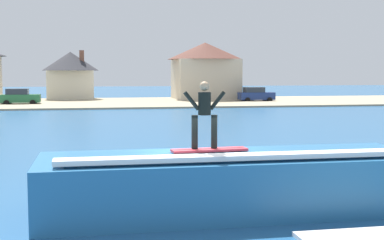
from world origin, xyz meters
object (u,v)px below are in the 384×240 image
object	(u,v)px
car_near_shore	(20,97)
house_gabled_white	(205,69)
car_far_shore	(256,95)
house_small_cottage	(71,72)
surfer	(204,111)
surfboard	(209,150)
wave_crest	(233,182)

from	to	relation	value
car_near_shore	house_gabled_white	bearing A→B (deg)	16.59
car_near_shore	house_gabled_white	world-z (taller)	house_gabled_white
car_far_shore	house_small_cottage	size ratio (longest dim) A/B	0.59
car_far_shore	house_gabled_white	world-z (taller)	house_gabled_white
surfer	car_near_shore	xyz separation A→B (m)	(-10.56, 48.95, -1.73)
surfboard	surfer	world-z (taller)	surfer
wave_crest	surfer	distance (m)	2.08
wave_crest	car_near_shore	world-z (taller)	car_near_shore
surfer	car_far_shore	world-z (taller)	surfer
surfer	car_far_shore	distance (m)	52.94
surfboard	car_near_shore	size ratio (longest dim) A/B	0.46
wave_crest	car_far_shore	distance (m)	52.37
surfboard	house_small_cottage	bearing A→B (deg)	95.25
surfer	wave_crest	bearing A→B (deg)	20.04
surfer	house_small_cottage	xyz separation A→B (m)	(-5.29, 58.84, 1.04)
surfer	house_gabled_white	distance (m)	57.04
house_small_cottage	house_gabled_white	bearing A→B (deg)	-10.18
car_near_shore	house_gabled_white	distance (m)	23.90
house_small_cottage	surfer	bearing A→B (deg)	-84.86
surfer	house_gabled_white	size ratio (longest dim) A/B	0.17
surfboard	car_near_shore	bearing A→B (deg)	102.31
surfboard	surfer	xyz separation A→B (m)	(-0.12, 0.04, 0.98)
surfer	house_gabled_white	world-z (taller)	house_gabled_white
car_near_shore	house_small_cottage	xyz separation A→B (m)	(5.27, 9.89, 2.76)
surfboard	car_far_shore	world-z (taller)	car_far_shore
car_near_shore	house_small_cottage	world-z (taller)	house_small_cottage
car_near_shore	car_far_shore	distance (m)	27.89
surfer	car_near_shore	distance (m)	50.11
wave_crest	house_small_cottage	size ratio (longest dim) A/B	1.36
house_gabled_white	house_small_cottage	world-z (taller)	house_gabled_white
house_gabled_white	surfboard	bearing A→B (deg)	-102.15
car_near_shore	surfboard	bearing A→B (deg)	-77.69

